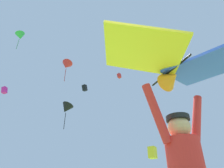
% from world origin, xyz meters
% --- Properties ---
extents(held_stunt_kite, '(1.89, 1.13, 0.41)m').
position_xyz_m(held_stunt_kite, '(-0.23, -0.46, 2.23)').
color(held_stunt_kite, black).
extents(distant_kite_yellow_high_right, '(0.97, 0.97, 1.10)m').
position_xyz_m(distant_kite_yellow_high_right, '(7.53, 16.38, 4.96)').
color(distant_kite_yellow_high_right, yellow).
extents(distant_kite_red_low_left, '(0.85, 0.85, 0.96)m').
position_xyz_m(distant_kite_red_low_left, '(7.86, 27.75, 20.90)').
color(distant_kite_red_low_left, red).
extents(distant_kite_black_overhead_distant, '(1.21, 1.08, 1.31)m').
position_xyz_m(distant_kite_black_overhead_distant, '(1.97, 30.21, 18.82)').
color(distant_kite_black_overhead_distant, black).
extents(distant_kite_green_low_right, '(1.71, 1.56, 2.65)m').
position_xyz_m(distant_kite_green_low_right, '(-7.67, 18.69, 18.53)').
color(distant_kite_green_low_right, green).
extents(distant_kite_magenta_far_center, '(1.09, 0.93, 1.21)m').
position_xyz_m(distant_kite_magenta_far_center, '(-11.09, 30.53, 16.69)').
color(distant_kite_magenta_far_center, '#DB2393').
extents(distant_kite_red_high_left, '(1.28, 1.29, 2.19)m').
position_xyz_m(distant_kite_red_high_left, '(-1.60, 12.97, 11.28)').
color(distant_kite_red_high_left, red).
extents(distant_kite_black_mid_right, '(1.49, 1.35, 2.57)m').
position_xyz_m(distant_kite_black_mid_right, '(-1.11, 15.45, 8.23)').
color(distant_kite_black_mid_right, black).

